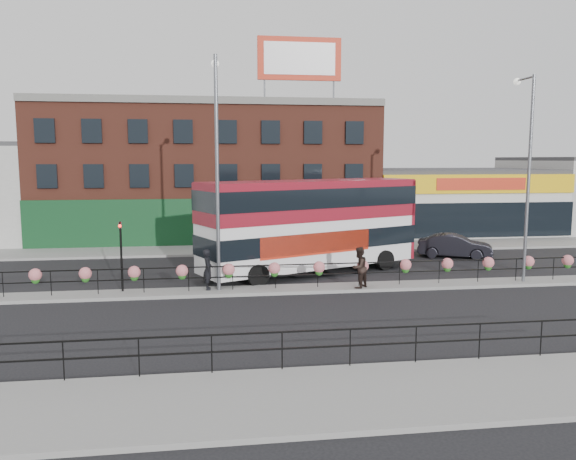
{
  "coord_description": "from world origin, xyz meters",
  "views": [
    {
      "loc": [
        -3.98,
        -25.47,
        6.16
      ],
      "look_at": [
        0.0,
        3.0,
        2.5
      ],
      "focal_mm": 35.0,
      "sensor_mm": 36.0,
      "label": 1
    }
  ],
  "objects": [
    {
      "name": "supermarket",
      "position": [
        16.0,
        19.9,
        2.65
      ],
      "size": [
        15.0,
        12.25,
        5.3
      ],
      "color": "silver",
      "rests_on": "ground"
    },
    {
      "name": "lamp_column_west",
      "position": [
        -3.63,
        0.34,
        6.43
      ],
      "size": [
        0.38,
        1.86,
        10.6
      ],
      "color": "slate",
      "rests_on": "median"
    },
    {
      "name": "median",
      "position": [
        0.0,
        0.0,
        0.07
      ],
      "size": [
        60.0,
        1.6,
        0.15
      ],
      "primitive_type": "cube",
      "color": "gray",
      "rests_on": "ground"
    },
    {
      "name": "brick_building",
      "position": [
        -4.0,
        19.96,
        5.13
      ],
      "size": [
        25.0,
        12.21,
        10.3
      ],
      "color": "brown",
      "rests_on": "ground"
    },
    {
      "name": "traffic_light_median",
      "position": [
        -8.0,
        0.39,
        2.47
      ],
      "size": [
        0.15,
        0.28,
        3.65
      ],
      "color": "black",
      "rests_on": "median"
    },
    {
      "name": "yellow_line_outer",
      "position": [
        0.0,
        -9.88,
        0.01
      ],
      "size": [
        60.0,
        0.1,
        0.01
      ],
      "primitive_type": "cube",
      "color": "gold",
      "rests_on": "ground"
    },
    {
      "name": "median_railing",
      "position": [
        0.0,
        0.0,
        1.05
      ],
      "size": [
        30.04,
        0.56,
        1.23
      ],
      "color": "black",
      "rests_on": "median"
    },
    {
      "name": "south_railing",
      "position": [
        -2.0,
        -10.1,
        0.96
      ],
      "size": [
        20.04,
        0.05,
        1.12
      ],
      "color": "black",
      "rests_on": "south_pavement"
    },
    {
      "name": "billboard",
      "position": [
        2.5,
        14.99,
        13.18
      ],
      "size": [
        6.0,
        0.29,
        4.4
      ],
      "color": "red",
      "rests_on": "brick_building"
    },
    {
      "name": "ground",
      "position": [
        0.0,
        0.0,
        0.0
      ],
      "size": [
        120.0,
        120.0,
        0.0
      ],
      "primitive_type": "plane",
      "color": "black",
      "rests_on": "ground"
    },
    {
      "name": "pedestrian_b",
      "position": [
        2.86,
        -0.44,
        1.12
      ],
      "size": [
        1.66,
        1.66,
        1.93
      ],
      "primitive_type": "imported",
      "rotation": [
        0.0,
        0.0,
        3.86
      ],
      "color": "black",
      "rests_on": "median"
    },
    {
      "name": "north_pavement",
      "position": [
        0.0,
        12.0,
        0.07
      ],
      "size": [
        60.0,
        4.0,
        0.15
      ],
      "primitive_type": "cube",
      "color": "gray",
      "rests_on": "ground"
    },
    {
      "name": "yellow_line_inner",
      "position": [
        0.0,
        -9.7,
        0.01
      ],
      "size": [
        60.0,
        0.1,
        0.01
      ],
      "primitive_type": "cube",
      "color": "gold",
      "rests_on": "ground"
    },
    {
      "name": "lamp_column_east",
      "position": [
        11.3,
        0.08,
        6.07
      ],
      "size": [
        0.36,
        1.75,
        10.0
      ],
      "color": "slate",
      "rests_on": "median"
    },
    {
      "name": "pedestrian_a",
      "position": [
        -4.12,
        0.21,
        1.09
      ],
      "size": [
        0.7,
        0.48,
        1.88
      ],
      "primitive_type": "imported",
      "rotation": [
        0.0,
        0.0,
        1.59
      ],
      "color": "black",
      "rests_on": "median"
    },
    {
      "name": "double_decker_bus",
      "position": [
        1.41,
        3.89,
        3.08
      ],
      "size": [
        12.51,
        7.66,
        5.02
      ],
      "color": "white",
      "rests_on": "ground"
    },
    {
      "name": "car",
      "position": [
        11.16,
        7.41,
        0.74
      ],
      "size": [
        4.97,
        5.69,
        1.48
      ],
      "primitive_type": "imported",
      "rotation": [
        0.0,
        0.0,
        1.14
      ],
      "color": "black",
      "rests_on": "ground"
    },
    {
      "name": "south_pavement",
      "position": [
        0.0,
        -12.0,
        0.07
      ],
      "size": [
        60.0,
        4.0,
        0.15
      ],
      "primitive_type": "cube",
      "color": "gray",
      "rests_on": "ground"
    }
  ]
}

